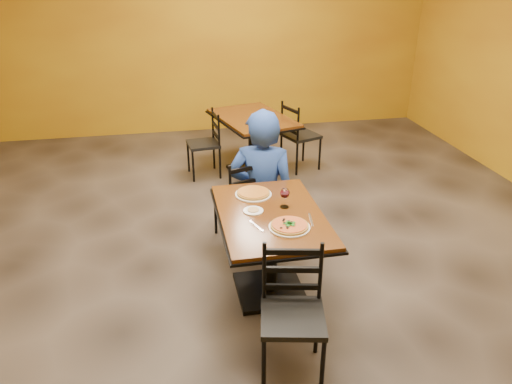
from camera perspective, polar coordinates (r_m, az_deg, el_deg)
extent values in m
cube|color=black|center=(4.66, 0.26, -7.83)|extent=(7.00, 8.00, 0.01)
cube|color=#BC9214|center=(7.93, -5.65, 17.62)|extent=(7.00, 0.01, 3.00)
cube|color=#56280D|center=(3.87, 1.73, -2.69)|extent=(0.80, 1.20, 0.03)
cube|color=black|center=(3.88, 1.73, -3.01)|extent=(0.83, 1.23, 0.02)
cylinder|color=black|center=(4.05, 1.67, -7.25)|extent=(0.12, 0.12, 0.66)
cube|color=black|center=(4.25, 1.61, -11.22)|extent=(0.55, 0.55, 0.04)
cube|color=#56280D|center=(6.31, -0.37, 8.60)|extent=(1.08, 1.36, 0.03)
cube|color=black|center=(6.31, -0.37, 8.39)|extent=(1.11, 1.39, 0.02)
cylinder|color=black|center=(6.42, -0.37, 5.48)|extent=(0.12, 0.12, 0.66)
cube|color=black|center=(6.55, -0.36, 2.60)|extent=(0.67, 0.67, 0.04)
imported|color=navy|center=(4.67, 0.72, 1.65)|extent=(0.76, 0.62, 1.35)
cylinder|color=white|center=(3.67, 3.89, -4.09)|extent=(0.31, 0.31, 0.01)
cylinder|color=maroon|center=(3.66, 3.90, -3.87)|extent=(0.28, 0.28, 0.02)
cylinder|color=white|center=(4.16, -0.31, -0.26)|extent=(0.31, 0.31, 0.01)
cylinder|color=gold|center=(4.15, -0.31, -0.06)|extent=(0.28, 0.28, 0.02)
cylinder|color=white|center=(3.89, -0.31, -2.19)|extent=(0.16, 0.16, 0.01)
cylinder|color=tan|center=(3.88, -0.32, -2.07)|extent=(0.09, 0.09, 0.01)
cube|color=silver|center=(3.68, 0.05, -3.95)|extent=(0.08, 0.18, 0.00)
cube|color=silver|center=(3.79, 6.40, -3.21)|extent=(0.05, 0.21, 0.00)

